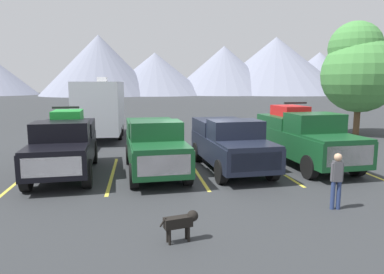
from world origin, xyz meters
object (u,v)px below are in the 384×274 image
(camper_trailer_a, at_px, (101,106))
(person_b, at_px, (337,177))
(pickup_truck_b, at_px, (154,145))
(pickup_truck_c, at_px, (230,142))
(dog, at_px, (182,221))
(pickup_truck_a, at_px, (65,144))
(pickup_truck_d, at_px, (304,136))

(camper_trailer_a, relative_size, person_b, 5.26)
(pickup_truck_b, distance_m, pickup_truck_c, 2.99)
(camper_trailer_a, bearing_deg, pickup_truck_b, -72.81)
(pickup_truck_c, distance_m, dog, 6.84)
(pickup_truck_a, bearing_deg, camper_trailer_a, 86.70)
(camper_trailer_a, xyz_separation_m, dog, (3.15, -15.31, -1.55))
(pickup_truck_c, relative_size, person_b, 3.48)
(pickup_truck_a, distance_m, camper_trailer_a, 8.91)
(pickup_truck_c, bearing_deg, pickup_truck_b, -177.78)
(camper_trailer_a, height_order, dog, camper_trailer_a)
(pickup_truck_a, bearing_deg, pickup_truck_b, -5.30)
(pickup_truck_c, bearing_deg, camper_trailer_a, 122.79)
(pickup_truck_a, bearing_deg, pickup_truck_d, 0.65)
(pickup_truck_d, bearing_deg, camper_trailer_a, 136.21)
(pickup_truck_a, bearing_deg, person_b, -32.44)
(camper_trailer_a, bearing_deg, person_b, -61.66)
(pickup_truck_b, bearing_deg, person_b, -45.64)
(person_b, relative_size, dog, 1.79)
(pickup_truck_a, xyz_separation_m, camper_trailer_a, (0.51, 8.85, 0.83))
(camper_trailer_a, bearing_deg, pickup_truck_d, -43.79)
(person_b, xyz_separation_m, dog, (-4.38, -1.35, -0.45))
(camper_trailer_a, bearing_deg, dog, -78.37)
(pickup_truck_c, xyz_separation_m, pickup_truck_d, (3.29, 0.30, 0.13))
(pickup_truck_b, relative_size, pickup_truck_c, 1.01)
(pickup_truck_b, distance_m, pickup_truck_d, 6.30)
(pickup_truck_c, distance_m, pickup_truck_d, 3.31)
(person_b, height_order, dog, person_b)
(pickup_truck_d, bearing_deg, pickup_truck_a, -179.35)
(pickup_truck_b, xyz_separation_m, pickup_truck_d, (6.29, 0.42, 0.11))
(pickup_truck_a, distance_m, pickup_truck_b, 3.36)
(pickup_truck_b, relative_size, dog, 6.27)
(pickup_truck_b, height_order, pickup_truck_c, pickup_truck_b)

